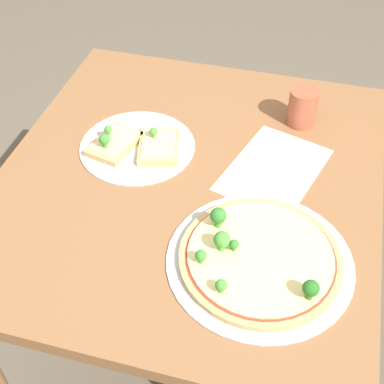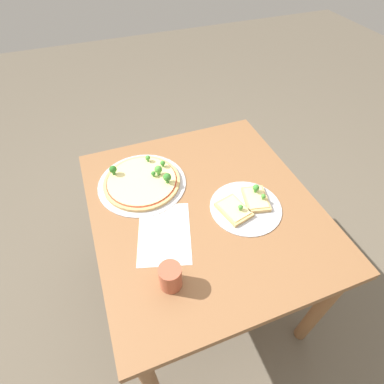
{
  "view_description": "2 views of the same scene",
  "coord_description": "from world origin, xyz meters",
  "px_view_note": "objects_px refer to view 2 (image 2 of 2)",
  "views": [
    {
      "loc": [
        0.91,
        0.25,
        1.62
      ],
      "look_at": [
        0.07,
        0.03,
        0.76
      ],
      "focal_mm": 50.0,
      "sensor_mm": 36.0,
      "label": 1
    },
    {
      "loc": [
        -0.73,
        0.33,
        1.69
      ],
      "look_at": [
        0.07,
        0.03,
        0.76
      ],
      "focal_mm": 28.0,
      "sensor_mm": 36.0,
      "label": 2
    }
  ],
  "objects_px": {
    "dining_table": "(203,221)",
    "pizza_tray_slice": "(245,205)",
    "pizza_tray_whole": "(142,181)",
    "drinking_cup": "(171,277)"
  },
  "relations": [
    {
      "from": "dining_table",
      "to": "pizza_tray_whole",
      "type": "xyz_separation_m",
      "value": [
        0.21,
        0.21,
        0.12
      ]
    },
    {
      "from": "dining_table",
      "to": "pizza_tray_whole",
      "type": "distance_m",
      "value": 0.32
    },
    {
      "from": "dining_table",
      "to": "drinking_cup",
      "type": "xyz_separation_m",
      "value": [
        -0.28,
        0.23,
        0.15
      ]
    },
    {
      "from": "dining_table",
      "to": "pizza_tray_slice",
      "type": "xyz_separation_m",
      "value": [
        -0.07,
        -0.16,
        0.12
      ]
    },
    {
      "from": "pizza_tray_whole",
      "to": "pizza_tray_slice",
      "type": "bearing_deg",
      "value": -127.57
    },
    {
      "from": "pizza_tray_whole",
      "to": "drinking_cup",
      "type": "xyz_separation_m",
      "value": [
        -0.5,
        0.03,
        0.04
      ]
    },
    {
      "from": "dining_table",
      "to": "pizza_tray_whole",
      "type": "bearing_deg",
      "value": 44.06
    },
    {
      "from": "pizza_tray_whole",
      "to": "drinking_cup",
      "type": "height_order",
      "value": "drinking_cup"
    },
    {
      "from": "pizza_tray_whole",
      "to": "drinking_cup",
      "type": "distance_m",
      "value": 0.5
    },
    {
      "from": "pizza_tray_slice",
      "to": "drinking_cup",
      "type": "relative_size",
      "value": 2.97
    }
  ]
}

